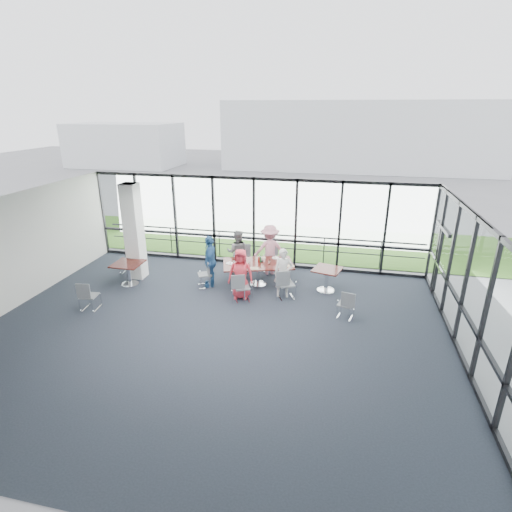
% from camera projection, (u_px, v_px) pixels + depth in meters
% --- Properties ---
extents(floor, '(12.00, 10.00, 0.02)m').
position_uv_depth(floor, '(211.00, 335.00, 10.21)').
color(floor, '#212830').
rests_on(floor, ground).
extents(ceiling, '(12.00, 10.00, 0.04)m').
position_uv_depth(ceiling, '(206.00, 212.00, 9.08)').
color(ceiling, silver).
rests_on(ceiling, ground).
extents(wall_front, '(12.00, 0.10, 3.20)m').
position_uv_depth(wall_front, '(81.00, 430.00, 5.07)').
color(wall_front, silver).
rests_on(wall_front, ground).
extents(curtain_wall_back, '(12.00, 0.10, 3.20)m').
position_uv_depth(curtain_wall_back, '(254.00, 222.00, 14.22)').
color(curtain_wall_back, white).
rests_on(curtain_wall_back, ground).
extents(curtain_wall_right, '(0.10, 10.00, 3.20)m').
position_uv_depth(curtain_wall_right, '(478.00, 301.00, 8.43)').
color(curtain_wall_right, white).
rests_on(curtain_wall_right, ground).
extents(exit_door, '(0.12, 1.60, 2.10)m').
position_uv_depth(exit_door, '(438.00, 262.00, 12.06)').
color(exit_door, black).
rests_on(exit_door, ground).
extents(structural_column, '(0.50, 0.50, 3.20)m').
position_uv_depth(structural_column, '(134.00, 232.00, 13.11)').
color(structural_column, white).
rests_on(structural_column, ground).
extents(apron, '(80.00, 70.00, 0.02)m').
position_uv_depth(apron, '(277.00, 227.00, 19.36)').
color(apron, slate).
rests_on(apron, ground).
extents(grass_strip, '(80.00, 5.00, 0.01)m').
position_uv_depth(grass_strip, '(269.00, 239.00, 17.52)').
color(grass_strip, '#2F5217').
rests_on(grass_strip, ground).
extents(hangar_main, '(24.00, 10.00, 6.00)m').
position_uv_depth(hangar_main, '(358.00, 135.00, 37.61)').
color(hangar_main, silver).
rests_on(hangar_main, ground).
extents(hangar_aux, '(10.00, 6.00, 4.00)m').
position_uv_depth(hangar_aux, '(125.00, 145.00, 38.74)').
color(hangar_aux, silver).
rests_on(hangar_aux, ground).
extents(guard_rail, '(12.00, 0.06, 0.06)m').
position_uv_depth(guard_rail, '(257.00, 246.00, 15.15)').
color(guard_rail, '#2D2D33').
rests_on(guard_rail, ground).
extents(main_table, '(2.48, 1.82, 0.75)m').
position_uv_depth(main_table, '(258.00, 266.00, 12.85)').
color(main_table, '#38110D').
rests_on(main_table, ground).
extents(side_table_left, '(0.90, 0.90, 0.75)m').
position_uv_depth(side_table_left, '(128.00, 266.00, 12.85)').
color(side_table_left, '#38110D').
rests_on(side_table_left, ground).
extents(side_table_right, '(1.00, 1.00, 0.75)m').
position_uv_depth(side_table_right, '(327.00, 272.00, 12.40)').
color(side_table_right, '#38110D').
rests_on(side_table_right, ground).
extents(diner_near_left, '(0.80, 0.55, 1.55)m').
position_uv_depth(diner_near_left, '(241.00, 274.00, 11.92)').
color(diner_near_left, '#D23140').
rests_on(diner_near_left, ground).
extents(diner_near_right, '(0.61, 0.49, 1.52)m').
position_uv_depth(diner_near_right, '(283.00, 273.00, 12.01)').
color(diner_near_right, silver).
rests_on(diner_near_right, ground).
extents(diner_far_left, '(0.80, 0.55, 1.55)m').
position_uv_depth(diner_far_left, '(238.00, 252.00, 13.71)').
color(diner_far_left, slate).
rests_on(diner_far_left, ground).
extents(diner_far_right, '(1.26, 0.93, 1.75)m').
position_uv_depth(diner_far_right, '(270.00, 250.00, 13.64)').
color(diner_far_right, pink).
rests_on(diner_far_right, ground).
extents(diner_end, '(0.77, 1.09, 1.68)m').
position_uv_depth(diner_end, '(210.00, 261.00, 12.74)').
color(diner_end, '#2B5C93').
rests_on(diner_end, ground).
extents(chair_main_nl, '(0.56, 0.56, 0.87)m').
position_uv_depth(chair_main_nl, '(242.00, 287.00, 11.83)').
color(chair_main_nl, slate).
rests_on(chair_main_nl, ground).
extents(chair_main_nr, '(0.59, 0.59, 0.91)m').
position_uv_depth(chair_main_nr, '(286.00, 284.00, 11.99)').
color(chair_main_nr, slate).
rests_on(chair_main_nr, ground).
extents(chair_main_fl, '(0.57, 0.57, 0.93)m').
position_uv_depth(chair_main_fl, '(241.00, 259.00, 13.94)').
color(chair_main_fl, slate).
rests_on(chair_main_fl, ground).
extents(chair_main_fr, '(0.54, 0.54, 0.94)m').
position_uv_depth(chair_main_fr, '(270.00, 258.00, 14.06)').
color(chair_main_fr, slate).
rests_on(chair_main_fr, ground).
extents(chair_main_end, '(0.56, 0.56, 0.85)m').
position_uv_depth(chair_main_end, '(205.00, 274.00, 12.77)').
color(chair_main_end, slate).
rests_on(chair_main_end, ground).
extents(chair_spare_la, '(0.47, 0.47, 0.85)m').
position_uv_depth(chair_spare_la, '(89.00, 296.00, 11.32)').
color(chair_spare_la, slate).
rests_on(chair_spare_la, ground).
extents(chair_spare_lb, '(0.52, 0.52, 0.93)m').
position_uv_depth(chair_spare_lb, '(128.00, 260.00, 13.83)').
color(chair_spare_lb, slate).
rests_on(chair_spare_lb, ground).
extents(chair_spare_r, '(0.49, 0.49, 0.81)m').
position_uv_depth(chair_spare_r, '(346.00, 304.00, 10.88)').
color(chair_spare_r, slate).
rests_on(chair_spare_r, ground).
extents(plate_nl, '(0.24, 0.24, 0.01)m').
position_uv_depth(plate_nl, '(240.00, 267.00, 12.46)').
color(plate_nl, white).
rests_on(plate_nl, main_table).
extents(plate_nr, '(0.24, 0.24, 0.01)m').
position_uv_depth(plate_nr, '(280.00, 266.00, 12.53)').
color(plate_nr, white).
rests_on(plate_nr, main_table).
extents(plate_fl, '(0.28, 0.28, 0.01)m').
position_uv_depth(plate_fl, '(242.00, 259.00, 13.09)').
color(plate_fl, white).
rests_on(plate_fl, main_table).
extents(plate_fr, '(0.24, 0.24, 0.01)m').
position_uv_depth(plate_fr, '(275.00, 258.00, 13.23)').
color(plate_fr, white).
rests_on(plate_fr, main_table).
extents(plate_end, '(0.25, 0.25, 0.01)m').
position_uv_depth(plate_end, '(230.00, 263.00, 12.77)').
color(plate_end, white).
rests_on(plate_end, main_table).
extents(tumbler_a, '(0.07, 0.07, 0.13)m').
position_uv_depth(tumbler_a, '(249.00, 264.00, 12.54)').
color(tumbler_a, white).
rests_on(tumbler_a, main_table).
extents(tumbler_b, '(0.07, 0.07, 0.15)m').
position_uv_depth(tumbler_b, '(270.00, 262.00, 12.67)').
color(tumbler_b, white).
rests_on(tumbler_b, main_table).
extents(tumbler_c, '(0.07, 0.07, 0.13)m').
position_uv_depth(tumbler_c, '(260.00, 258.00, 13.08)').
color(tumbler_c, white).
rests_on(tumbler_c, main_table).
extents(tumbler_d, '(0.08, 0.08, 0.15)m').
position_uv_depth(tumbler_d, '(234.00, 263.00, 12.60)').
color(tumbler_d, white).
rests_on(tumbler_d, main_table).
extents(menu_a, '(0.35, 0.28, 0.00)m').
position_uv_depth(menu_a, '(253.00, 268.00, 12.40)').
color(menu_a, beige).
rests_on(menu_a, main_table).
extents(menu_b, '(0.32, 0.24, 0.00)m').
position_uv_depth(menu_b, '(290.00, 266.00, 12.58)').
color(menu_b, beige).
rests_on(menu_b, main_table).
extents(menu_c, '(0.36, 0.31, 0.00)m').
position_uv_depth(menu_c, '(261.00, 257.00, 13.29)').
color(menu_c, beige).
rests_on(menu_c, main_table).
extents(condiment_caddy, '(0.10, 0.07, 0.04)m').
position_uv_depth(condiment_caddy, '(261.00, 261.00, 12.92)').
color(condiment_caddy, black).
rests_on(condiment_caddy, main_table).
extents(ketchup_bottle, '(0.06, 0.06, 0.18)m').
position_uv_depth(ketchup_bottle, '(259.00, 260.00, 12.84)').
color(ketchup_bottle, '#A31E19').
rests_on(ketchup_bottle, main_table).
extents(green_bottle, '(0.05, 0.05, 0.20)m').
position_uv_depth(green_bottle, '(260.00, 259.00, 12.85)').
color(green_bottle, '#236836').
rests_on(green_bottle, main_table).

